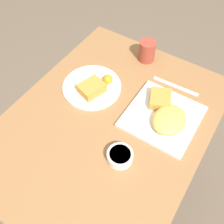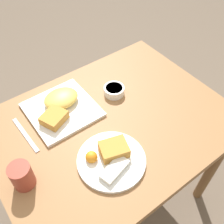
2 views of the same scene
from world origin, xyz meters
name	(u,v)px [view 1 (image 1 of 2)]	position (x,y,z in m)	size (l,w,h in m)	color
ground_plane	(109,187)	(0.00, 0.00, 0.00)	(8.00, 8.00, 0.00)	brown
dining_table	(107,134)	(0.00, 0.00, 0.62)	(0.97, 0.74, 0.71)	olive
plate_square_near	(165,115)	(0.13, -0.18, 0.73)	(0.27, 0.27, 0.06)	white
plate_oval_far	(92,86)	(0.11, 0.15, 0.72)	(0.25, 0.25, 0.05)	white
sauce_ramekin	(120,156)	(-0.11, -0.13, 0.73)	(0.09, 0.09, 0.04)	white
butter_knife	(175,86)	(0.31, -0.15, 0.71)	(0.02, 0.20, 0.00)	silver
coffee_mug	(147,51)	(0.39, 0.04, 0.76)	(0.07, 0.07, 0.10)	#9E3D2D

